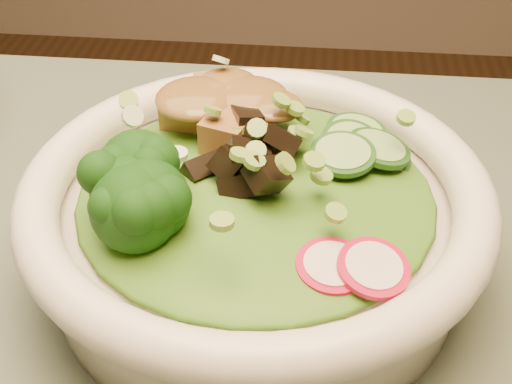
# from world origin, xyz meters

# --- Properties ---
(salad_bowl) EXTENTS (0.27, 0.27, 0.07)m
(salad_bowl) POSITION_xyz_m (0.05, 0.14, 0.79)
(salad_bowl) COLOR silver
(salad_bowl) RESTS_ON dining_table
(lettuce_bed) EXTENTS (0.20, 0.20, 0.02)m
(lettuce_bed) POSITION_xyz_m (0.05, 0.14, 0.81)
(lettuce_bed) COLOR #2D6314
(lettuce_bed) RESTS_ON salad_bowl
(broccoli_florets) EXTENTS (0.09, 0.08, 0.04)m
(broccoli_florets) POSITION_xyz_m (-0.00, 0.11, 0.82)
(broccoli_florets) COLOR black
(broccoli_florets) RESTS_ON salad_bowl
(radish_slices) EXTENTS (0.11, 0.06, 0.02)m
(radish_slices) POSITION_xyz_m (0.08, 0.08, 0.81)
(radish_slices) COLOR #B50D32
(radish_slices) RESTS_ON salad_bowl
(cucumber_slices) EXTENTS (0.08, 0.08, 0.04)m
(cucumber_slices) POSITION_xyz_m (0.11, 0.17, 0.82)
(cucumber_slices) COLOR #8DC86F
(cucumber_slices) RESTS_ON salad_bowl
(mushroom_heap) EXTENTS (0.08, 0.08, 0.04)m
(mushroom_heap) POSITION_xyz_m (0.04, 0.15, 0.82)
(mushroom_heap) COLOR black
(mushroom_heap) RESTS_ON salad_bowl
(tofu_cubes) EXTENTS (0.10, 0.08, 0.04)m
(tofu_cubes) POSITION_xyz_m (0.02, 0.19, 0.82)
(tofu_cubes) COLOR olive
(tofu_cubes) RESTS_ON salad_bowl
(peanut_sauce) EXTENTS (0.07, 0.05, 0.02)m
(peanut_sauce) POSITION_xyz_m (0.02, 0.19, 0.83)
(peanut_sauce) COLOR brown
(peanut_sauce) RESTS_ON tofu_cubes
(scallion_garnish) EXTENTS (0.19, 0.19, 0.02)m
(scallion_garnish) POSITION_xyz_m (0.05, 0.14, 0.83)
(scallion_garnish) COLOR #6F9F38
(scallion_garnish) RESTS_ON salad_bowl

